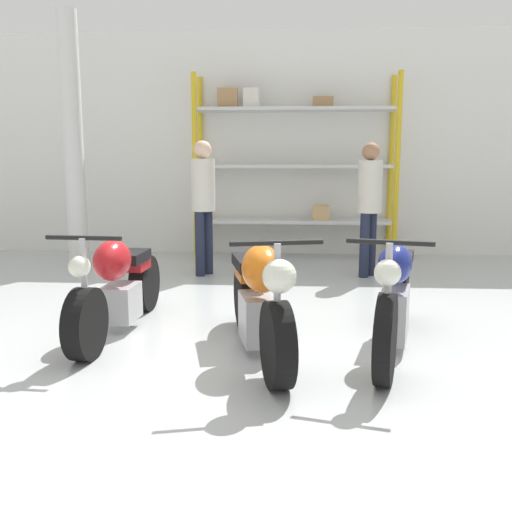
% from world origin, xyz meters
% --- Properties ---
extents(ground_plane, '(30.00, 30.00, 0.00)m').
position_xyz_m(ground_plane, '(0.00, 0.00, 0.00)').
color(ground_plane, '#B2B7B7').
extents(back_wall, '(30.00, 0.08, 3.60)m').
position_xyz_m(back_wall, '(0.00, 4.76, 1.80)').
color(back_wall, white).
rests_on(back_wall, ground_plane).
extents(shelving_rack, '(3.18, 0.63, 2.87)m').
position_xyz_m(shelving_rack, '(0.28, 4.40, 1.58)').
color(shelving_rack, gold).
rests_on(shelving_rack, ground_plane).
extents(support_pillar, '(0.28, 0.28, 3.60)m').
position_xyz_m(support_pillar, '(-2.79, 3.30, 1.80)').
color(support_pillar, silver).
rests_on(support_pillar, ground_plane).
extents(motorcycle_red, '(0.62, 2.08, 0.99)m').
position_xyz_m(motorcycle_red, '(-1.26, 0.25, 0.43)').
color(motorcycle_red, black).
rests_on(motorcycle_red, ground_plane).
extents(motorcycle_orange, '(0.79, 2.05, 1.04)m').
position_xyz_m(motorcycle_orange, '(0.07, -0.26, 0.46)').
color(motorcycle_orange, black).
rests_on(motorcycle_orange, ground_plane).
extents(motorcycle_blue, '(0.79, 2.15, 1.03)m').
position_xyz_m(motorcycle_blue, '(1.18, -0.10, 0.45)').
color(motorcycle_blue, black).
rests_on(motorcycle_blue, ground_plane).
extents(person_browsing, '(0.45, 0.45, 1.79)m').
position_xyz_m(person_browsing, '(1.35, 2.93, 1.06)').
color(person_browsing, '#1E2338').
rests_on(person_browsing, ground_plane).
extents(person_near_rack, '(0.44, 0.44, 1.81)m').
position_xyz_m(person_near_rack, '(-0.87, 2.87, 1.08)').
color(person_near_rack, '#1E2338').
rests_on(person_near_rack, ground_plane).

